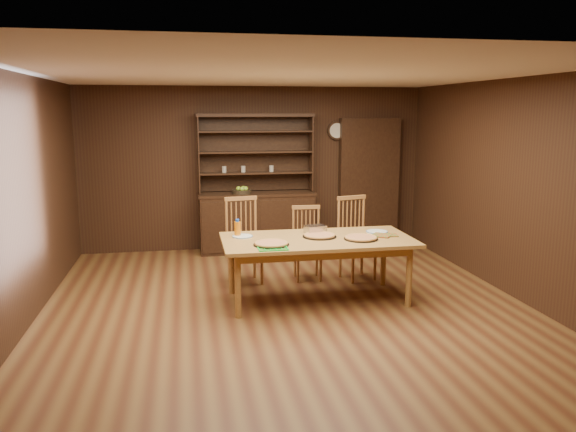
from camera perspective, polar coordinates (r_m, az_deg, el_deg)
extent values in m
plane|color=brown|center=(6.48, -0.01, -9.34)|extent=(6.00, 6.00, 0.00)
plane|color=white|center=(6.10, -0.01, 14.28)|extent=(6.00, 6.00, 0.00)
plane|color=#321E10|center=(9.10, -3.43, 4.84)|extent=(5.50, 0.00, 5.50)
plane|color=#321E10|center=(3.31, 9.45, -5.45)|extent=(5.50, 0.00, 5.50)
plane|color=#321E10|center=(6.28, -25.53, 1.24)|extent=(0.00, 6.00, 6.00)
plane|color=#321E10|center=(7.18, 22.15, 2.54)|extent=(0.00, 6.00, 6.00)
cube|color=#321E10|center=(8.97, -3.17, -0.73)|extent=(1.80, 0.50, 0.90)
cube|color=#321E10|center=(8.89, -3.20, 2.24)|extent=(1.84, 0.52, 0.04)
cube|color=#321E10|center=(9.05, -3.42, 6.40)|extent=(1.80, 0.02, 1.20)
cube|color=#321E10|center=(8.84, -9.07, 6.19)|extent=(0.02, 0.32, 1.20)
cube|color=#321E10|center=(9.06, 2.33, 6.41)|extent=(0.02, 0.32, 1.20)
cube|color=#321E10|center=(8.88, -3.35, 10.20)|extent=(1.84, 0.34, 0.05)
cylinder|color=#A09687|center=(8.88, -6.50, 4.73)|extent=(0.07, 0.07, 0.10)
cylinder|color=#A09687|center=(8.90, -4.57, 4.78)|extent=(0.07, 0.07, 0.10)
cube|color=#321E10|center=(9.45, 8.19, 3.44)|extent=(1.00, 0.18, 2.10)
cylinder|color=#321E10|center=(9.28, 4.95, 8.65)|extent=(0.30, 0.04, 0.30)
cylinder|color=beige|center=(9.26, 4.99, 8.64)|extent=(0.24, 0.01, 0.24)
cube|color=#AC7A3B|center=(6.56, 3.00, -2.45)|extent=(2.22, 1.11, 0.04)
cylinder|color=#AC7A3B|center=(6.10, -5.11, -7.12)|extent=(0.07, 0.07, 0.71)
cylinder|color=#AC7A3B|center=(6.91, -5.77, -5.02)|extent=(0.07, 0.07, 0.71)
cylinder|color=#AC7A3B|center=(6.56, 12.20, -6.05)|extent=(0.07, 0.07, 0.71)
cylinder|color=#AC7A3B|center=(7.32, 9.68, -4.23)|extent=(0.07, 0.07, 0.71)
cube|color=#A06E36|center=(7.30, -4.37, -3.22)|extent=(0.52, 0.50, 0.04)
cylinder|color=#A06E36|center=(7.17, -5.34, -5.52)|extent=(0.04, 0.04, 0.45)
cylinder|color=#A06E36|center=(7.47, -5.97, -4.86)|extent=(0.04, 0.04, 0.45)
cylinder|color=#A06E36|center=(7.26, -2.66, -5.28)|extent=(0.04, 0.04, 0.45)
cylinder|color=#A06E36|center=(7.56, -3.40, -4.64)|extent=(0.04, 0.04, 0.45)
cube|color=#A06E36|center=(7.35, -4.82, 1.79)|extent=(0.43, 0.11, 0.05)
cube|color=#A06E36|center=(7.45, 2.02, -3.41)|extent=(0.42, 0.40, 0.04)
cylinder|color=#A06E36|center=(7.35, 1.02, -5.33)|extent=(0.03, 0.03, 0.39)
cylinder|color=#A06E36|center=(7.62, 0.70, -4.75)|extent=(0.03, 0.03, 0.39)
cylinder|color=#A06E36|center=(7.40, 3.35, -5.24)|extent=(0.03, 0.03, 0.39)
cylinder|color=#A06E36|center=(7.66, 2.96, -4.67)|extent=(0.03, 0.03, 0.39)
cube|color=#A06E36|center=(7.49, 1.84, 0.90)|extent=(0.38, 0.05, 0.05)
cube|color=#A06E36|center=(7.50, 7.11, -2.94)|extent=(0.55, 0.53, 0.04)
cylinder|color=#A06E36|center=(7.34, 6.61, -5.17)|extent=(0.04, 0.04, 0.44)
cylinder|color=#A06E36|center=(7.61, 5.32, -4.59)|extent=(0.04, 0.04, 0.44)
cylinder|color=#A06E36|center=(7.53, 8.84, -4.84)|extent=(0.04, 0.04, 0.44)
cylinder|color=#A06E36|center=(7.78, 7.51, -4.29)|extent=(0.04, 0.04, 0.44)
cube|color=#A06E36|center=(7.54, 6.48, 1.88)|extent=(0.42, 0.14, 0.05)
cylinder|color=black|center=(6.22, -1.71, -2.92)|extent=(0.40, 0.40, 0.01)
cylinder|color=tan|center=(6.21, -1.71, -2.79)|extent=(0.37, 0.37, 0.02)
torus|color=#C78947|center=(6.21, -1.71, -2.79)|extent=(0.37, 0.37, 0.03)
cylinder|color=black|center=(6.55, 7.43, -2.32)|extent=(0.40, 0.40, 0.01)
cylinder|color=tan|center=(6.54, 7.43, -2.19)|extent=(0.36, 0.36, 0.02)
torus|color=#C78947|center=(6.54, 7.43, -2.19)|extent=(0.37, 0.37, 0.03)
cylinder|color=black|center=(6.62, 3.22, -2.09)|extent=(0.40, 0.40, 0.01)
cylinder|color=tan|center=(6.62, 3.22, -1.97)|extent=(0.36, 0.36, 0.02)
torus|color=#C78947|center=(6.62, 3.22, -1.97)|extent=(0.37, 0.37, 0.03)
cylinder|color=white|center=(6.63, -4.64, -2.07)|extent=(0.24, 0.24, 0.01)
torus|color=#2C4E86|center=(6.63, -4.64, -2.05)|extent=(0.24, 0.24, 0.01)
cylinder|color=white|center=(6.95, 9.02, -1.58)|extent=(0.27, 0.27, 0.01)
torus|color=#2C4E86|center=(6.95, 9.02, -1.56)|extent=(0.27, 0.27, 0.01)
cube|color=silver|center=(6.82, 2.78, -1.35)|extent=(0.27, 0.22, 0.09)
cylinder|color=orange|center=(6.66, -5.15, -1.32)|extent=(0.08, 0.08, 0.18)
cylinder|color=#1645B4|center=(6.64, -5.17, -0.45)|extent=(0.04, 0.04, 0.03)
cube|color=#B21E14|center=(6.80, 10.31, -1.91)|extent=(0.20, 0.20, 0.01)
cube|color=#B21E14|center=(6.75, 9.49, -1.95)|extent=(0.30, 0.30, 0.02)
cylinder|color=black|center=(8.81, -4.72, 2.47)|extent=(0.31, 0.31, 0.06)
sphere|color=#93BA31|center=(8.80, -5.05, 2.79)|extent=(0.08, 0.08, 0.08)
sphere|color=#93BA31|center=(8.84, -4.56, 2.83)|extent=(0.08, 0.08, 0.08)
sphere|color=#93BA31|center=(8.75, -4.70, 2.75)|extent=(0.08, 0.08, 0.08)
sphere|color=#93BA31|center=(8.79, -4.33, 2.79)|extent=(0.08, 0.08, 0.08)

